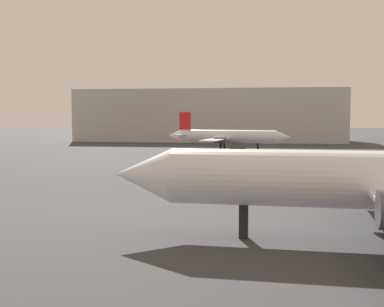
{
  "coord_description": "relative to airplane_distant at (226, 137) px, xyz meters",
  "views": [
    {
      "loc": [
        1.17,
        -11.9,
        7.27
      ],
      "look_at": [
        -7.9,
        46.07,
        2.9
      ],
      "focal_mm": 47.73,
      "sensor_mm": 36.0,
      "label": 1
    }
  ],
  "objects": [
    {
      "name": "airplane_distant",
      "position": [
        0.0,
        0.0,
        0.0
      ],
      "size": [
        26.23,
        23.26,
        7.98
      ],
      "rotation": [
        0.0,
        0.0,
        -0.15
      ],
      "color": "silver",
      "rests_on": "ground_plane"
    },
    {
      "name": "terminal_building",
      "position": [
        -8.14,
        40.47,
        4.35
      ],
      "size": [
        74.35,
        24.1,
        14.51
      ],
      "primitive_type": "cube",
      "color": "#B7B7B2",
      "rests_on": "ground_plane"
    }
  ]
}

